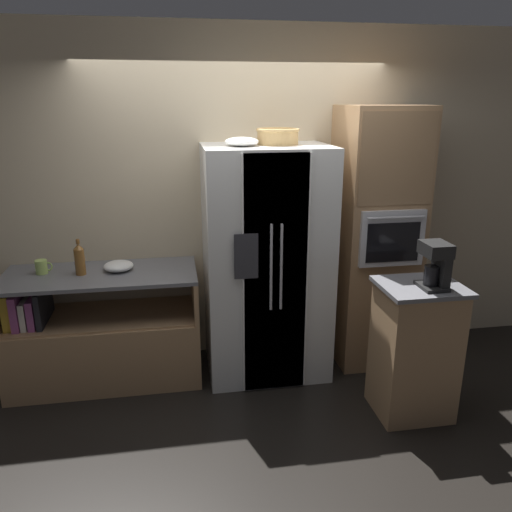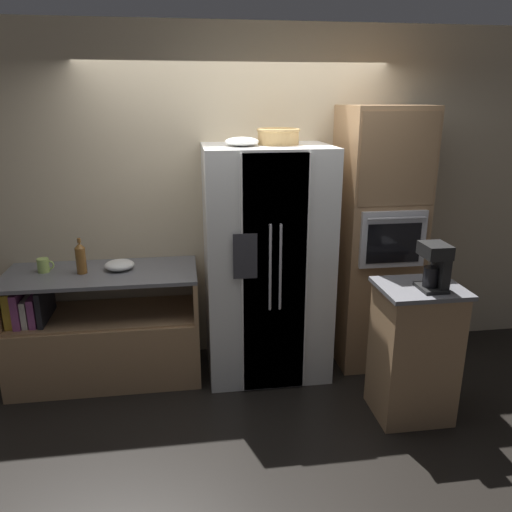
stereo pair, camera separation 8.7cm
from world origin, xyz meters
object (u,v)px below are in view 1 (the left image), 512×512
object	(u,v)px
fruit_bowl	(242,142)
coffee_maker	(437,263)
wall_oven	(375,239)
mug	(42,267)
bottle_tall	(80,259)
wicker_basket	(278,136)
mixing_bowl	(119,266)
refrigerator	(266,263)

from	to	relation	value
fruit_bowl	coffee_maker	distance (m)	1.63
wall_oven	fruit_bowl	world-z (taller)	wall_oven
mug	bottle_tall	bearing A→B (deg)	-13.68
wicker_basket	bottle_tall	world-z (taller)	wicker_basket
wicker_basket	fruit_bowl	bearing A→B (deg)	-163.09
wicker_basket	coffee_maker	world-z (taller)	wicker_basket
coffee_maker	bottle_tall	bearing A→B (deg)	159.31
mixing_bowl	coffee_maker	bearing A→B (deg)	-24.15
wall_oven	bottle_tall	bearing A→B (deg)	-179.58
bottle_tall	refrigerator	bearing A→B (deg)	-1.67
refrigerator	fruit_bowl	bearing A→B (deg)	-168.11
fruit_bowl	refrigerator	bearing A→B (deg)	11.89
wall_oven	mixing_bowl	distance (m)	2.13
wicker_basket	mixing_bowl	xyz separation A→B (m)	(-1.27, 0.04, -0.99)
wall_oven	coffee_maker	size ratio (longest dim) A/B	6.84
wicker_basket	bottle_tall	size ratio (longest dim) A/B	1.17
fruit_bowl	mixing_bowl	bearing A→B (deg)	172.40
wicker_basket	mug	bearing A→B (deg)	177.85
refrigerator	fruit_bowl	xyz separation A→B (m)	(-0.19, -0.04, 0.97)
refrigerator	coffee_maker	xyz separation A→B (m)	(0.99, -0.88, 0.23)
bottle_tall	mug	distance (m)	0.32
wall_oven	mixing_bowl	bearing A→B (deg)	179.20
wall_oven	mixing_bowl	world-z (taller)	wall_oven
mug	coffee_maker	xyz separation A→B (m)	(2.74, -1.00, 0.20)
wall_oven	mug	distance (m)	2.70
refrigerator	mug	distance (m)	1.76
refrigerator	coffee_maker	distance (m)	1.34
refrigerator	fruit_bowl	size ratio (longest dim) A/B	7.45
fruit_bowl	bottle_tall	xyz separation A→B (m)	(-1.26, 0.08, -0.87)
refrigerator	mixing_bowl	bearing A→B (deg)	175.62
wicker_basket	coffee_maker	size ratio (longest dim) A/B	1.05
refrigerator	wicker_basket	xyz separation A→B (m)	(0.09, 0.05, 1.01)
wicker_basket	bottle_tall	distance (m)	1.79
refrigerator	mug	bearing A→B (deg)	176.22
fruit_bowl	bottle_tall	size ratio (longest dim) A/B	0.89
refrigerator	mixing_bowl	world-z (taller)	refrigerator
mug	mixing_bowl	size ratio (longest dim) A/B	0.56
mug	refrigerator	bearing A→B (deg)	-3.78
wall_oven	fruit_bowl	size ratio (longest dim) A/B	8.59
wall_oven	mixing_bowl	size ratio (longest dim) A/B	9.38
wicker_basket	bottle_tall	bearing A→B (deg)	-179.85
fruit_bowl	mug	xyz separation A→B (m)	(-1.56, 0.16, -0.95)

